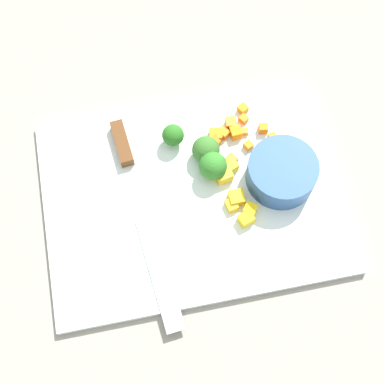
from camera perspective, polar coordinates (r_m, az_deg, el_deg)
name	(u,v)px	position (r m, az deg, el deg)	size (l,w,h in m)	color
ground_plane	(192,198)	(0.84, 0.00, -0.57)	(4.00, 4.00, 0.00)	gray
cutting_board	(192,196)	(0.83, 0.00, -0.42)	(0.44, 0.33, 0.01)	white
prep_bowl	(282,173)	(0.83, 9.22, 1.94)	(0.10, 0.10, 0.04)	#2E548D
chef_knife	(134,185)	(0.83, -5.97, 0.70)	(0.06, 0.33, 0.02)	silver
carrot_dice_0	(231,124)	(0.87, 4.01, 7.03)	(0.02, 0.02, 0.02)	orange
carrot_dice_1	(243,119)	(0.88, 5.31, 7.47)	(0.01, 0.01, 0.01)	orange
carrot_dice_2	(245,132)	(0.87, 5.42, 6.18)	(0.01, 0.01, 0.01)	orange
carrot_dice_3	(214,142)	(0.86, 2.28, 5.15)	(0.02, 0.02, 0.01)	orange
carrot_dice_4	(236,133)	(0.87, 4.50, 6.10)	(0.02, 0.02, 0.02)	orange
carrot_dice_5	(248,146)	(0.86, 5.81, 4.78)	(0.01, 0.01, 0.01)	orange
carrot_dice_6	(272,137)	(0.87, 8.25, 5.60)	(0.01, 0.01, 0.01)	orange
carrot_dice_7	(224,133)	(0.87, 3.27, 6.07)	(0.01, 0.02, 0.01)	orange
carrot_dice_8	(231,160)	(0.85, 4.04, 3.29)	(0.02, 0.02, 0.01)	orange
carrot_dice_9	(243,109)	(0.89, 5.24, 8.52)	(0.01, 0.01, 0.01)	orange
carrot_dice_10	(263,129)	(0.88, 7.33, 6.49)	(0.01, 0.01, 0.01)	orange
carrot_dice_11	(216,135)	(0.86, 2.44, 5.89)	(0.02, 0.02, 0.01)	orange
pepper_dice_0	(224,175)	(0.83, 3.29, 1.76)	(0.02, 0.02, 0.02)	yellow
pepper_dice_1	(250,210)	(0.81, 5.98, -1.84)	(0.02, 0.02, 0.02)	yellow
pepper_dice_2	(231,166)	(0.84, 4.05, 2.69)	(0.02, 0.02, 0.01)	yellow
pepper_dice_3	(215,173)	(0.84, 2.41, 2.01)	(0.02, 0.02, 0.01)	yellow
pepper_dice_4	(237,198)	(0.82, 4.61, -0.60)	(0.02, 0.02, 0.02)	yellow
pepper_dice_5	(246,219)	(0.81, 5.57, -2.76)	(0.02, 0.02, 0.02)	yellow
pepper_dice_6	(232,205)	(0.82, 4.09, -1.35)	(0.02, 0.02, 0.01)	yellow
broccoli_floret_0	(206,150)	(0.84, 1.43, 4.35)	(0.04, 0.04, 0.04)	#8EAB55
broccoli_floret_1	(213,166)	(0.82, 2.17, 2.68)	(0.04, 0.04, 0.05)	#8DAE69
broccoli_floret_2	(173,135)	(0.85, -1.96, 5.84)	(0.03, 0.03, 0.04)	#8CB662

